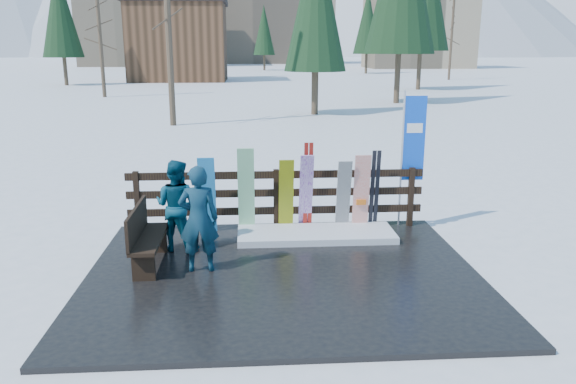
{
  "coord_description": "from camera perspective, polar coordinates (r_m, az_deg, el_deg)",
  "views": [
    {
      "loc": [
        -0.47,
        -8.07,
        3.43
      ],
      "look_at": [
        0.14,
        1.0,
        1.1
      ],
      "focal_mm": 35.0,
      "sensor_mm": 36.0,
      "label": 1
    }
  ],
  "objects": [
    {
      "name": "snowboard_3",
      "position": [
        10.43,
        1.83,
        -0.07
      ],
      "size": [
        0.25,
        0.46,
        1.5
      ],
      "primitive_type": "cube",
      "rotation": [
        0.29,
        0.0,
        0.0
      ],
      "color": "white",
      "rests_on": "deck"
    },
    {
      "name": "snowboard_4",
      "position": [
        10.54,
        5.65,
        -0.36
      ],
      "size": [
        0.26,
        0.31,
        1.36
      ],
      "primitive_type": "cube",
      "rotation": [
        0.21,
        0.0,
        0.0
      ],
      "color": "black",
      "rests_on": "deck"
    },
    {
      "name": "person_back",
      "position": [
        9.65,
        -11.26,
        -1.35
      ],
      "size": [
        0.92,
        0.82,
        1.56
      ],
      "primitive_type": "imported",
      "rotation": [
        0.0,
        0.0,
        2.78
      ],
      "color": "navy",
      "rests_on": "deck"
    },
    {
      "name": "resort_buildings",
      "position": [
        123.65,
        -3.33,
        17.31
      ],
      "size": [
        73.0,
        87.6,
        22.6
      ],
      "color": "tan",
      "rests_on": "ground"
    },
    {
      "name": "snowboard_1",
      "position": [
        10.36,
        -4.27,
        0.15
      ],
      "size": [
        0.31,
        0.29,
        1.62
      ],
      "primitive_type": "cube",
      "rotation": [
        0.16,
        0.0,
        0.0
      ],
      "color": "white",
      "rests_on": "deck"
    },
    {
      "name": "bench",
      "position": [
        9.1,
        -14.37,
        -4.23
      ],
      "size": [
        0.41,
        1.5,
        0.97
      ],
      "color": "black",
      "rests_on": "deck"
    },
    {
      "name": "snowboard_2",
      "position": [
        10.41,
        -0.19,
        -0.36
      ],
      "size": [
        0.27,
        0.32,
        1.4
      ],
      "primitive_type": "cube",
      "rotation": [
        0.21,
        0.0,
        0.0
      ],
      "color": "#F8FF0A",
      "rests_on": "deck"
    },
    {
      "name": "snowboard_5",
      "position": [
        10.59,
        7.46,
        -0.07
      ],
      "size": [
        0.3,
        0.21,
        1.46
      ],
      "primitive_type": "cube",
      "rotation": [
        0.12,
        0.0,
        0.0
      ],
      "color": "white",
      "rests_on": "deck"
    },
    {
      "name": "person_front",
      "position": [
        8.65,
        -9.07,
        -2.73
      ],
      "size": [
        0.62,
        0.42,
        1.66
      ],
      "primitive_type": "imported",
      "rotation": [
        0.0,
        0.0,
        3.18
      ],
      "color": "#124856",
      "rests_on": "deck"
    },
    {
      "name": "deck",
      "position": [
        8.76,
        -0.49,
        -8.38
      ],
      "size": [
        6.0,
        5.0,
        0.08
      ],
      "primitive_type": "cube",
      "color": "black",
      "rests_on": "ground"
    },
    {
      "name": "snowboard_0",
      "position": [
        10.42,
        -8.19,
        -0.35
      ],
      "size": [
        0.31,
        0.27,
        1.46
      ],
      "primitive_type": "cube",
      "rotation": [
        0.17,
        0.0,
        0.0
      ],
      "color": "#2B91D9",
      "rests_on": "deck"
    },
    {
      "name": "ski_pair_b",
      "position": [
        10.7,
        8.79,
        0.23
      ],
      "size": [
        0.17,
        0.19,
        1.53
      ],
      "color": "black",
      "rests_on": "deck"
    },
    {
      "name": "trees",
      "position": [
        57.86,
        0.06,
        16.87
      ],
      "size": [
        42.02,
        68.88,
        13.42
      ],
      "color": "#382B1E",
      "rests_on": "ground"
    },
    {
      "name": "ski_pair_a",
      "position": [
        10.48,
        2.05,
        0.54
      ],
      "size": [
        0.17,
        0.19,
        1.69
      ],
      "color": "maroon",
      "rests_on": "deck"
    },
    {
      "name": "fence",
      "position": [
        10.62,
        -1.2,
        -0.3
      ],
      "size": [
        5.6,
        0.1,
        1.15
      ],
      "color": "black",
      "rests_on": "deck"
    },
    {
      "name": "ground",
      "position": [
        8.78,
        -0.49,
        -8.62
      ],
      "size": [
        700.0,
        700.0,
        0.0
      ],
      "primitive_type": "plane",
      "color": "white",
      "rests_on": "ground"
    },
    {
      "name": "snow_patch",
      "position": [
        10.28,
        2.86,
        -4.31
      ],
      "size": [
        2.85,
        1.0,
        0.12
      ],
      "primitive_type": "cube",
      "color": "white",
      "rests_on": "deck"
    },
    {
      "name": "rental_flag",
      "position": [
        10.9,
        12.4,
        4.83
      ],
      "size": [
        0.45,
        0.04,
        2.6
      ],
      "color": "silver",
      "rests_on": "deck"
    }
  ]
}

